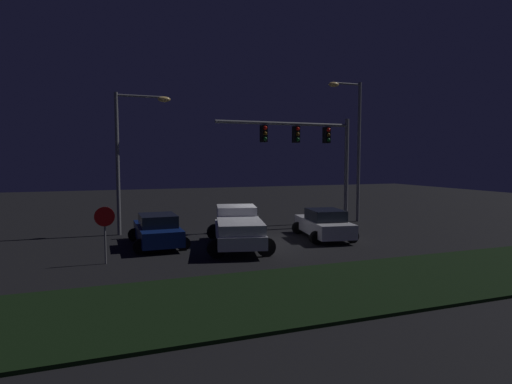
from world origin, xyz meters
TOP-DOWN VIEW (x-y plane):
  - ground_plane at (0.00, 0.00)m, footprint 80.00×80.00m
  - grass_median at (0.00, -8.20)m, footprint 20.58×5.07m
  - pickup_truck at (-1.39, -1.08)m, footprint 3.70×5.72m
  - car_sedan at (3.42, -0.56)m, footprint 2.91×4.62m
  - car_sedan_far at (-4.87, 0.41)m, footprint 2.53×4.43m
  - traffic_signal_gantry at (4.27, 2.61)m, footprint 8.32×0.56m
  - street_lamp_left at (-5.83, 4.05)m, footprint 2.94×0.44m
  - street_lamp_right at (8.00, 3.90)m, footprint 2.38×0.44m
  - stop_sign at (-7.17, -2.40)m, footprint 0.76×0.08m

SIDE VIEW (x-z plane):
  - ground_plane at x=0.00m, z-range 0.00..0.00m
  - grass_median at x=0.00m, z-range 0.00..0.10m
  - car_sedan at x=3.42m, z-range -0.02..1.49m
  - car_sedan_far at x=-4.87m, z-range -0.02..1.49m
  - pickup_truck at x=-1.39m, z-range 0.10..1.90m
  - stop_sign at x=-7.17m, z-range 0.45..2.68m
  - street_lamp_left at x=-5.83m, z-range 1.06..8.64m
  - traffic_signal_gantry at x=4.27m, z-range 1.65..8.15m
  - street_lamp_right at x=8.00m, z-range 1.07..10.06m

